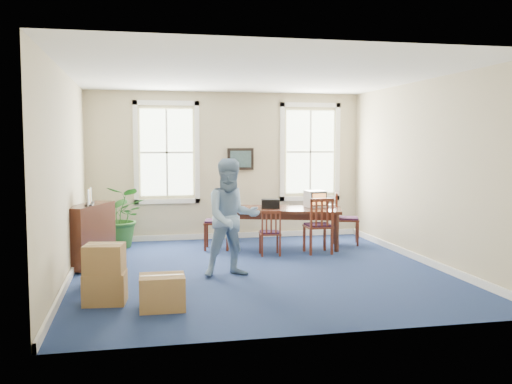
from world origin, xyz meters
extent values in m
plane|color=navy|center=(0.00, 0.00, 0.00)|extent=(6.50, 6.50, 0.00)
plane|color=white|center=(0.00, 0.00, 3.20)|extent=(6.50, 6.50, 0.00)
plane|color=#C2B38D|center=(0.00, 3.25, 1.60)|extent=(6.50, 0.00, 6.50)
plane|color=#C2B38D|center=(0.00, -3.25, 1.60)|extent=(6.50, 0.00, 6.50)
plane|color=#C2B38D|center=(-3.00, 0.00, 1.60)|extent=(0.00, 6.50, 6.50)
plane|color=#C2B38D|center=(3.00, 0.00, 1.60)|extent=(0.00, 6.50, 6.50)
cube|color=white|center=(0.00, 3.22, 0.06)|extent=(6.00, 0.04, 0.12)
cube|color=white|center=(-2.97, 0.00, 0.06)|extent=(0.04, 6.50, 0.12)
cube|color=white|center=(2.97, 0.00, 0.06)|extent=(0.04, 6.50, 0.12)
cube|color=white|center=(1.96, 1.99, 0.81)|extent=(0.24, 0.26, 0.05)
cube|color=black|center=(0.70, 2.04, 0.88)|extent=(0.40, 0.30, 0.18)
imported|color=#83A6CC|center=(-0.48, -0.32, 0.93)|extent=(0.98, 0.79, 1.86)
cube|color=#462115|center=(-2.75, 0.91, 0.51)|extent=(0.84, 1.35, 1.03)
imported|color=#265C21|center=(-2.27, 2.59, 0.62)|extent=(1.35, 1.25, 1.24)
camera|label=1|loc=(-1.94, -9.11, 2.12)|focal=40.00mm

